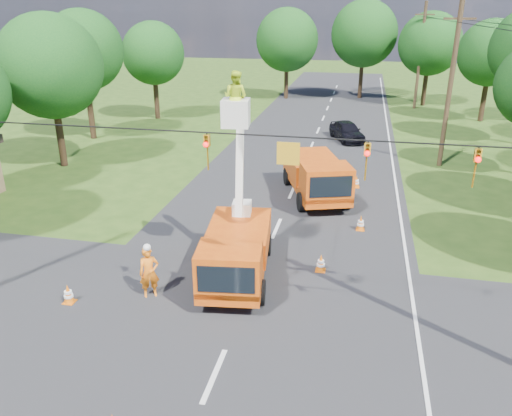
% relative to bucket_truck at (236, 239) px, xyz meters
% --- Properties ---
extents(ground, '(140.00, 140.00, 0.00)m').
position_rel_bucket_truck_xyz_m(ground, '(0.71, 14.64, -1.60)').
color(ground, '#284615').
rests_on(ground, ground).
extents(road_main, '(12.00, 100.00, 0.06)m').
position_rel_bucket_truck_xyz_m(road_main, '(0.71, 14.64, -1.60)').
color(road_main, black).
rests_on(road_main, ground).
extents(road_cross, '(56.00, 10.00, 0.07)m').
position_rel_bucket_truck_xyz_m(road_cross, '(0.71, -3.36, -1.60)').
color(road_cross, black).
rests_on(road_cross, ground).
extents(edge_line, '(0.12, 90.00, 0.02)m').
position_rel_bucket_truck_xyz_m(edge_line, '(6.31, 14.64, -1.60)').
color(edge_line, silver).
rests_on(edge_line, ground).
extents(bucket_truck, '(2.88, 5.98, 7.48)m').
position_rel_bucket_truck_xyz_m(bucket_truck, '(0.00, 0.00, 0.00)').
color(bucket_truck, '#D5550F').
rests_on(bucket_truck, ground).
extents(second_truck, '(4.23, 6.77, 2.38)m').
position_rel_bucket_truck_xyz_m(second_truck, '(2.03, 9.06, -0.36)').
color(second_truck, '#D5550F').
rests_on(second_truck, ground).
extents(ground_worker, '(0.82, 0.73, 1.88)m').
position_rel_bucket_truck_xyz_m(ground_worker, '(-2.62, -1.88, -0.66)').
color(ground_worker, '#D74312').
rests_on(ground_worker, ground).
extents(distant_car, '(3.23, 4.63, 1.46)m').
position_rel_bucket_truck_xyz_m(distant_car, '(3.11, 21.97, -0.87)').
color(distant_car, black).
rests_on(distant_car, ground).
extents(traffic_cone_2, '(0.38, 0.38, 0.71)m').
position_rel_bucket_truck_xyz_m(traffic_cone_2, '(3.01, 1.13, -1.24)').
color(traffic_cone_2, orange).
rests_on(traffic_cone_2, ground).
extents(traffic_cone_3, '(0.38, 0.38, 0.71)m').
position_rel_bucket_truck_xyz_m(traffic_cone_3, '(4.43, 5.31, -1.24)').
color(traffic_cone_3, orange).
rests_on(traffic_cone_3, ground).
extents(traffic_cone_4, '(0.38, 0.38, 0.71)m').
position_rel_bucket_truck_xyz_m(traffic_cone_4, '(-5.17, -2.87, -1.24)').
color(traffic_cone_4, orange).
rests_on(traffic_cone_4, ground).
extents(traffic_cone_6, '(0.38, 0.38, 0.71)m').
position_rel_bucket_truck_xyz_m(traffic_cone_6, '(4.10, 11.13, -1.24)').
color(traffic_cone_6, orange).
rests_on(traffic_cone_6, ground).
extents(pole_right_mid, '(1.80, 0.30, 10.00)m').
position_rel_bucket_truck_xyz_m(pole_right_mid, '(9.21, 16.64, 3.51)').
color(pole_right_mid, '#4C3823').
rests_on(pole_right_mid, ground).
extents(pole_right_far, '(1.80, 0.30, 10.00)m').
position_rel_bucket_truck_xyz_m(pole_right_far, '(9.21, 36.64, 3.51)').
color(pole_right_far, '#4C3823').
rests_on(pole_right_far, ground).
extents(signal_span, '(18.00, 0.29, 1.07)m').
position_rel_bucket_truck_xyz_m(signal_span, '(2.93, -3.37, 4.28)').
color(signal_span, black).
rests_on(signal_span, ground).
extents(tree_left_d, '(6.20, 6.20, 9.24)m').
position_rel_bucket_truck_xyz_m(tree_left_d, '(-14.29, 11.64, 4.52)').
color(tree_left_d, '#382616').
rests_on(tree_left_d, ground).
extents(tree_left_e, '(5.80, 5.80, 9.41)m').
position_rel_bucket_truck_xyz_m(tree_left_e, '(-16.09, 18.64, 4.89)').
color(tree_left_e, '#382616').
rests_on(tree_left_e, ground).
extents(tree_left_f, '(5.40, 5.40, 8.40)m').
position_rel_bucket_truck_xyz_m(tree_left_f, '(-14.09, 26.64, 4.09)').
color(tree_left_f, '#382616').
rests_on(tree_left_f, ground).
extents(tree_right_e, '(5.60, 5.60, 8.63)m').
position_rel_bucket_truck_xyz_m(tree_right_e, '(14.51, 31.64, 4.21)').
color(tree_right_e, '#382616').
rests_on(tree_right_e, ground).
extents(tree_far_a, '(6.60, 6.60, 9.50)m').
position_rel_bucket_truck_xyz_m(tree_far_a, '(-4.29, 39.64, 4.59)').
color(tree_far_a, '#382616').
rests_on(tree_far_a, ground).
extents(tree_far_b, '(7.00, 7.00, 10.32)m').
position_rel_bucket_truck_xyz_m(tree_far_b, '(3.71, 41.64, 5.21)').
color(tree_far_b, '#382616').
rests_on(tree_far_b, ground).
extents(tree_far_c, '(6.20, 6.20, 9.18)m').
position_rel_bucket_truck_xyz_m(tree_far_c, '(10.21, 38.64, 4.46)').
color(tree_far_c, '#382616').
rests_on(tree_far_c, ground).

